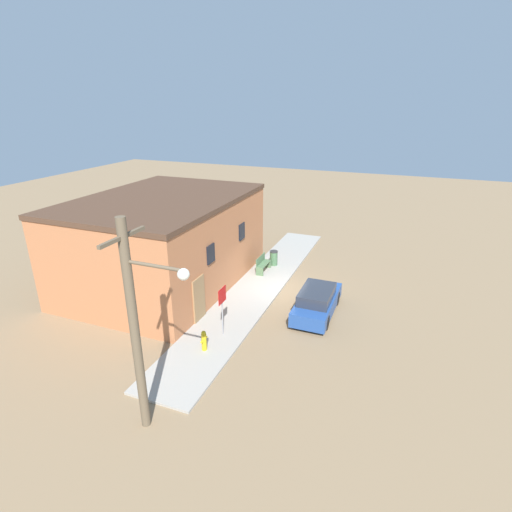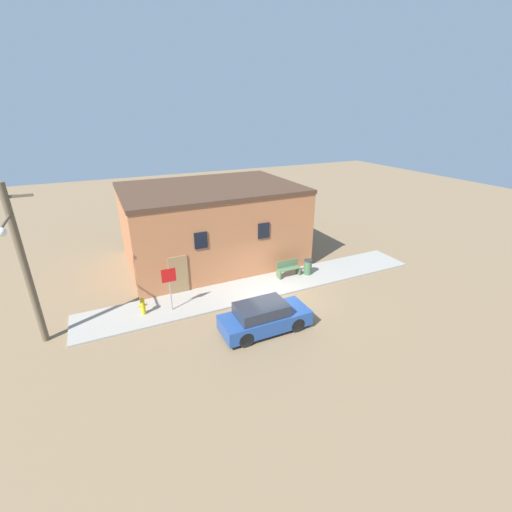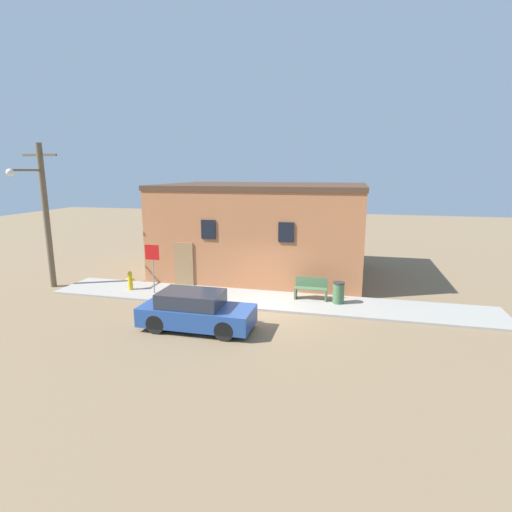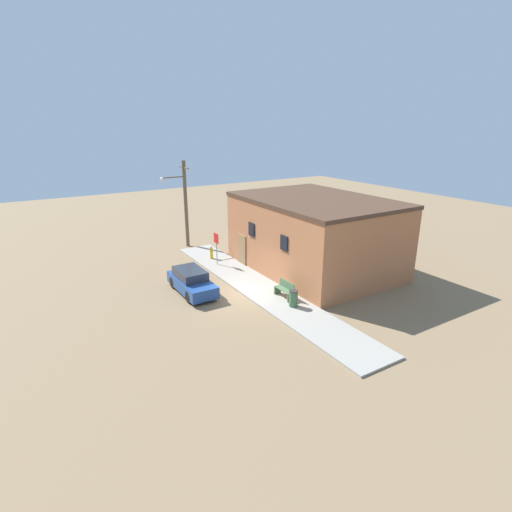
{
  "view_description": "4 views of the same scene",
  "coord_description": "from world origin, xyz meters",
  "px_view_note": "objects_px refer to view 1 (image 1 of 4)",
  "views": [
    {
      "loc": [
        -18.48,
        -5.82,
        9.63
      ],
      "look_at": [
        -0.33,
        1.29,
        2.0
      ],
      "focal_mm": 28.0,
      "sensor_mm": 36.0,
      "label": 1
    },
    {
      "loc": [
        -7.51,
        -13.9,
        9.21
      ],
      "look_at": [
        -0.33,
        1.29,
        2.0
      ],
      "focal_mm": 24.0,
      "sensor_mm": 36.0,
      "label": 2
    },
    {
      "loc": [
        3.67,
        -14.94,
        5.55
      ],
      "look_at": [
        -0.33,
        1.29,
        2.0
      ],
      "focal_mm": 28.0,
      "sensor_mm": 36.0,
      "label": 3
    },
    {
      "loc": [
        18.9,
        -10.49,
        9.54
      ],
      "look_at": [
        -0.33,
        1.29,
        2.0
      ],
      "focal_mm": 28.0,
      "sensor_mm": 36.0,
      "label": 4
    }
  ],
  "objects_px": {
    "stop_sign": "(222,302)",
    "utility_pole": "(137,324)",
    "parked_car": "(317,301)",
    "fire_hydrant": "(204,340)",
    "trash_bin": "(274,258)",
    "bench": "(263,264)"
  },
  "relations": [
    {
      "from": "stop_sign",
      "to": "utility_pole",
      "type": "bearing_deg",
      "value": -179.48
    },
    {
      "from": "trash_bin",
      "to": "fire_hydrant",
      "type": "bearing_deg",
      "value": -178.1
    },
    {
      "from": "parked_car",
      "to": "utility_pole",
      "type": "bearing_deg",
      "value": 159.77
    },
    {
      "from": "fire_hydrant",
      "to": "utility_pole",
      "type": "bearing_deg",
      "value": -176.34
    },
    {
      "from": "parked_car",
      "to": "bench",
      "type": "bearing_deg",
      "value": 48.49
    },
    {
      "from": "trash_bin",
      "to": "parked_car",
      "type": "distance_m",
      "value": 6.19
    },
    {
      "from": "stop_sign",
      "to": "parked_car",
      "type": "xyz_separation_m",
      "value": [
        3.41,
        -3.32,
        -1.0
      ]
    },
    {
      "from": "stop_sign",
      "to": "parked_car",
      "type": "distance_m",
      "value": 4.86
    },
    {
      "from": "fire_hydrant",
      "to": "trash_bin",
      "type": "bearing_deg",
      "value": 1.9
    },
    {
      "from": "stop_sign",
      "to": "trash_bin",
      "type": "relative_size",
      "value": 2.45
    },
    {
      "from": "utility_pole",
      "to": "fire_hydrant",
      "type": "bearing_deg",
      "value": 3.66
    },
    {
      "from": "bench",
      "to": "trash_bin",
      "type": "distance_m",
      "value": 1.22
    },
    {
      "from": "stop_sign",
      "to": "bench",
      "type": "height_order",
      "value": "stop_sign"
    },
    {
      "from": "parked_car",
      "to": "fire_hydrant",
      "type": "bearing_deg",
      "value": 143.22
    },
    {
      "from": "trash_bin",
      "to": "parked_car",
      "type": "bearing_deg",
      "value": -141.49
    },
    {
      "from": "stop_sign",
      "to": "utility_pole",
      "type": "relative_size",
      "value": 0.33
    },
    {
      "from": "bench",
      "to": "utility_pole",
      "type": "distance_m",
      "value": 12.96
    },
    {
      "from": "fire_hydrant",
      "to": "bench",
      "type": "height_order",
      "value": "bench"
    },
    {
      "from": "bench",
      "to": "utility_pole",
      "type": "relative_size",
      "value": 0.2
    },
    {
      "from": "bench",
      "to": "utility_pole",
      "type": "xyz_separation_m",
      "value": [
        -12.55,
        -0.87,
        3.12
      ]
    },
    {
      "from": "fire_hydrant",
      "to": "parked_car",
      "type": "distance_m",
      "value": 5.91
    },
    {
      "from": "fire_hydrant",
      "to": "parked_car",
      "type": "bearing_deg",
      "value": -36.78
    }
  ]
}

